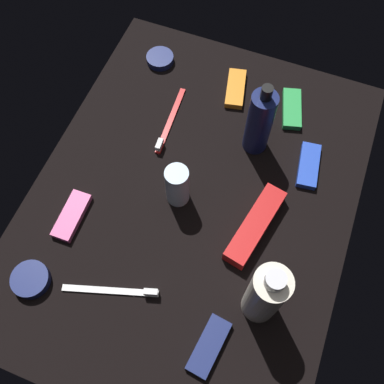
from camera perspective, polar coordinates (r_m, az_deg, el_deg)
name	(u,v)px	position (r cm, az deg, el deg)	size (l,w,h in cm)	color
ground_plane	(192,200)	(89.61, 0.00, -0.99)	(84.00, 64.00, 1.20)	black
lotion_bottle	(260,122)	(89.26, 8.83, 9.02)	(5.24, 5.24, 18.93)	#151E50
bodywash_bottle	(265,295)	(74.50, 9.57, -13.10)	(6.21, 6.21, 19.69)	silver
deodorant_stick	(177,186)	(84.63, -1.93, 0.84)	(4.63, 4.63, 10.27)	silver
toothbrush_white	(116,291)	(83.52, -9.90, -12.59)	(6.52, 17.54, 2.10)	white
toothbrush_red	(169,123)	(97.62, -3.02, 8.99)	(18.04, 2.36, 2.10)	red
toothpaste_box_red	(255,226)	(85.91, 8.26, -4.36)	(17.60, 4.40, 3.20)	red
snack_bar_orange	(236,89)	(103.51, 5.72, 13.31)	(10.40, 4.00, 1.50)	orange
snack_bar_green	(292,109)	(102.03, 12.92, 10.55)	(10.40, 4.00, 1.50)	green
snack_bar_pink	(72,216)	(89.95, -15.45, -3.01)	(10.40, 4.00, 1.50)	#E55999
snack_bar_navy	(209,346)	(80.66, 2.23, -19.49)	(10.40, 4.00, 1.50)	navy
snack_bar_blue	(309,166)	(94.89, 15.00, 3.36)	(10.40, 4.00, 1.50)	blue
cream_tin_left	(31,279)	(87.70, -20.35, -10.68)	(7.06, 7.06, 1.99)	navy
cream_tin_right	(160,59)	(109.00, -4.20, 16.99)	(6.47, 6.47, 1.68)	navy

